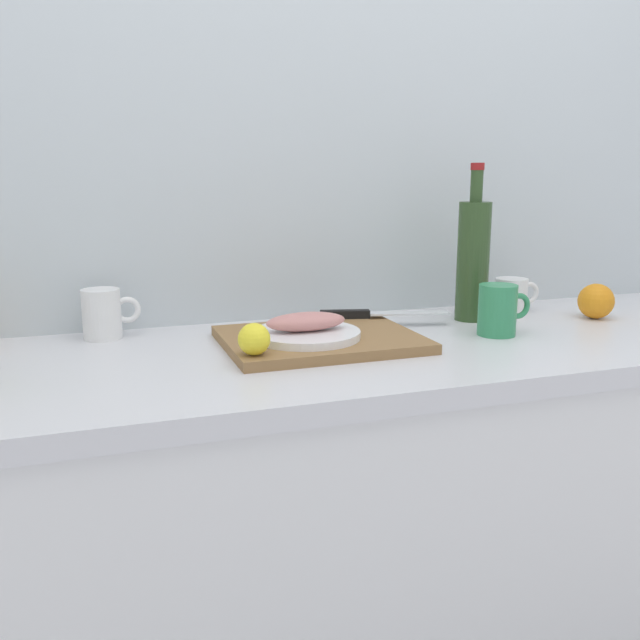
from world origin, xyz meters
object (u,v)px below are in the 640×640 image
cutting_board (320,339)px  wine_bottle (473,258)px  white_plate (306,334)px  chef_knife (369,314)px  coffee_mug_0 (498,310)px  lemon_0 (254,339)px  fish_fillet (306,322)px  coffee_mug_1 (512,296)px  coffee_mug_2 (103,314)px

cutting_board → wine_bottle: 0.44m
white_plate → chef_knife: (0.19, 0.13, 0.00)m
white_plate → chef_knife: bearing=35.1°
cutting_board → coffee_mug_0: (0.38, -0.05, 0.04)m
cutting_board → lemon_0: 0.20m
chef_knife → lemon_0: lemon_0 is taller
white_plate → fish_fillet: bearing=0.0°
fish_fillet → coffee_mug_0: (0.42, -0.03, 0.00)m
cutting_board → coffee_mug_0: bearing=-6.9°
white_plate → fish_fillet: fish_fillet is taller
cutting_board → wine_bottle: wine_bottle is taller
fish_fillet → coffee_mug_0: size_ratio=1.33×
coffee_mug_1 → fish_fillet: bearing=-164.8°
lemon_0 → coffee_mug_1: (0.71, 0.25, -0.01)m
lemon_0 → wine_bottle: wine_bottle is taller
lemon_0 → coffee_mug_2: 0.39m
coffee_mug_1 → chef_knife: bearing=-176.6°
wine_bottle → coffee_mug_2: bearing=173.7°
coffee_mug_0 → lemon_0: bearing=-173.6°
wine_bottle → fish_fillet: bearing=-164.6°
lemon_0 → wine_bottle: 0.62m
coffee_mug_1 → cutting_board: bearing=-165.6°
white_plate → coffee_mug_1: size_ratio=1.81×
cutting_board → chef_knife: (0.16, 0.12, 0.02)m
fish_fillet → coffee_mug_0: bearing=-4.0°
white_plate → wine_bottle: 0.48m
chef_knife → fish_fillet: bearing=-130.7°
chef_knife → coffee_mug_1: coffee_mug_1 is taller
cutting_board → lemon_0: size_ratio=6.60×
cutting_board → chef_knife: chef_knife is taller
lemon_0 → coffee_mug_0: coffee_mug_0 is taller
fish_fillet → coffee_mug_1: (0.58, 0.16, -0.01)m
coffee_mug_0 → coffee_mug_2: size_ratio=1.02×
chef_knife → lemon_0: size_ratio=4.98×
white_plate → coffee_mug_0: size_ratio=1.78×
coffee_mug_1 → coffee_mug_2: bearing=176.7°
wine_bottle → cutting_board: bearing=-165.6°
chef_knife → wine_bottle: size_ratio=0.80×
coffee_mug_1 → coffee_mug_2: coffee_mug_2 is taller
fish_fillet → lemon_0: size_ratio=2.77×
cutting_board → fish_fillet: fish_fillet is taller
coffee_mug_0 → coffee_mug_2: (-0.79, 0.24, -0.00)m
chef_knife → coffee_mug_0: (0.23, -0.16, 0.03)m
coffee_mug_2 → coffee_mug_1: bearing=-3.3°
chef_knife → wine_bottle: bearing=11.6°
coffee_mug_2 → lemon_0: bearing=-51.1°
fish_fillet → coffee_mug_1: coffee_mug_1 is taller
fish_fillet → coffee_mug_2: (-0.37, 0.21, -0.00)m
chef_knife → coffee_mug_1: size_ratio=2.44×
fish_fillet → lemon_0: lemon_0 is taller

